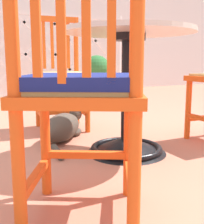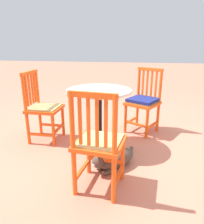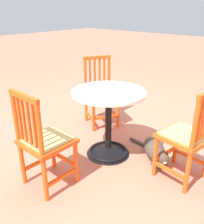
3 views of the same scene
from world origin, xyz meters
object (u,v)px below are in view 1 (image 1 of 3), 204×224
at_px(orange_chair_facing_out, 81,92).
at_px(terracotta_planter, 97,80).
at_px(tabby_cat, 64,126).
at_px(orange_chair_tucked_in, 60,76).
at_px(cafe_table, 127,106).

relative_size(orange_chair_facing_out, terracotta_planter, 1.47).
height_order(orange_chair_facing_out, terracotta_planter, orange_chair_facing_out).
xyz_separation_m(tabby_cat, terracotta_planter, (0.86, 1.26, 0.23)).
bearing_deg(terracotta_planter, orange_chair_facing_out, -116.59).
height_order(tabby_cat, terracotta_planter, terracotta_planter).
relative_size(orange_chair_tucked_in, orange_chair_facing_out, 1.00).
bearing_deg(orange_chair_facing_out, orange_chair_tucked_in, 74.26).
height_order(orange_chair_facing_out, tabby_cat, orange_chair_facing_out).
xyz_separation_m(cafe_table, orange_chair_facing_out, (-0.53, -0.58, 0.16)).
bearing_deg(orange_chair_facing_out, tabby_cat, 74.17).
xyz_separation_m(cafe_table, tabby_cat, (-0.24, 0.46, -0.19)).
distance_m(cafe_table, tabby_cat, 0.55).
distance_m(orange_chair_facing_out, tabby_cat, 1.13).
distance_m(cafe_table, orange_chair_tucked_in, 0.83).
distance_m(tabby_cat, terracotta_planter, 1.54).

